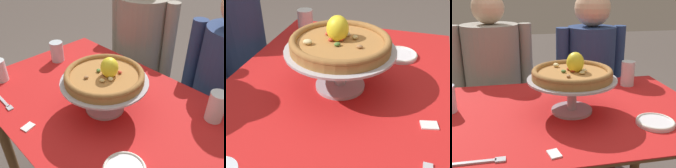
% 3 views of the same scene
% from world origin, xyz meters
% --- Properties ---
extents(dining_table, '(1.24, 0.81, 0.71)m').
position_xyz_m(dining_table, '(0.00, 0.00, 0.60)').
color(dining_table, brown).
rests_on(dining_table, ground).
extents(pizza_stand, '(0.37, 0.37, 0.15)m').
position_xyz_m(pizza_stand, '(0.04, -0.01, 0.82)').
color(pizza_stand, '#B7B7C1').
rests_on(pizza_stand, dining_table).
extents(pizza, '(0.33, 0.33, 0.11)m').
position_xyz_m(pizza, '(0.04, -0.01, 0.89)').
color(pizza, '#AD753D').
rests_on(pizza, pizza_stand).
extents(water_glass_side_left, '(0.07, 0.07, 0.12)m').
position_xyz_m(water_glass_side_left, '(-0.47, 0.08, 0.76)').
color(water_glass_side_left, silver).
rests_on(water_glass_side_left, dining_table).
extents(water_glass_front_left, '(0.07, 0.07, 0.11)m').
position_xyz_m(water_glass_front_left, '(-0.50, -0.25, 0.77)').
color(water_glass_front_left, silver).
rests_on(water_glass_front_left, dining_table).
extents(water_glass_back_right, '(0.07, 0.07, 0.13)m').
position_xyz_m(water_glass_back_right, '(0.42, 0.26, 0.77)').
color(water_glass_back_right, white).
rests_on(water_glass_back_right, dining_table).
extents(dinner_fork, '(0.19, 0.02, 0.01)m').
position_xyz_m(dinner_fork, '(-0.32, -0.32, 0.72)').
color(dinner_fork, '#B7B7C1').
rests_on(dinner_fork, dining_table).
extents(sugar_packet, '(0.05, 0.06, 0.00)m').
position_xyz_m(sugar_packet, '(-0.08, -0.32, 0.72)').
color(sugar_packet, white).
rests_on(sugar_packet, dining_table).
extents(diner_left, '(0.50, 0.37, 1.21)m').
position_xyz_m(diner_left, '(-0.31, 0.65, 0.58)').
color(diner_left, '#1E3833').
rests_on(diner_left, ground).
extents(diner_right, '(0.46, 0.34, 1.21)m').
position_xyz_m(diner_right, '(0.31, 0.60, 0.58)').
color(diner_right, maroon).
rests_on(diner_right, ground).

